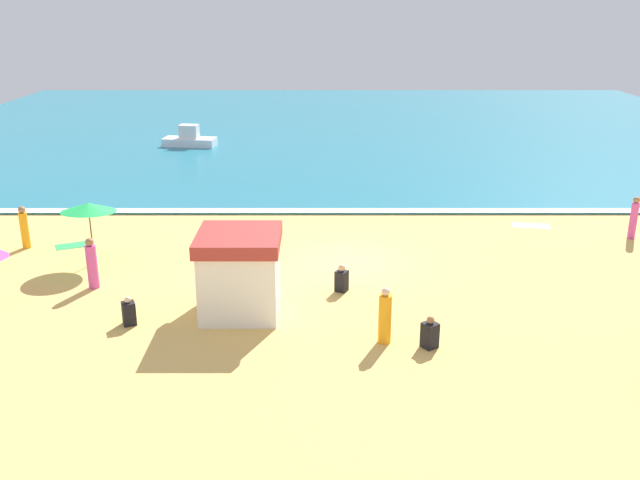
% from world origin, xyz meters
% --- Properties ---
extents(ground_plane, '(60.00, 60.00, 0.00)m').
position_xyz_m(ground_plane, '(0.00, 0.00, 0.00)').
color(ground_plane, '#EDBC60').
extents(ocean_water, '(60.00, 44.00, 0.10)m').
position_xyz_m(ocean_water, '(0.00, 28.00, 0.05)').
color(ocean_water, teal).
rests_on(ocean_water, ground_plane).
extents(wave_breaker_foam, '(57.00, 0.70, 0.01)m').
position_xyz_m(wave_breaker_foam, '(0.00, 6.30, 0.10)').
color(wave_breaker_foam, white).
rests_on(wave_breaker_foam, ocean_water).
extents(lifeguard_cabana, '(2.50, 2.59, 2.58)m').
position_xyz_m(lifeguard_cabana, '(-3.51, -4.31, 1.32)').
color(lifeguard_cabana, white).
rests_on(lifeguard_cabana, ground_plane).
extents(beach_umbrella_0, '(2.46, 2.48, 2.38)m').
position_xyz_m(beach_umbrella_0, '(-9.36, -0.12, 2.15)').
color(beach_umbrella_0, '#4C3823').
rests_on(beach_umbrella_0, ground_plane).
extents(beachgoer_0, '(0.48, 0.48, 1.67)m').
position_xyz_m(beachgoer_0, '(0.76, -6.33, 0.78)').
color(beachgoer_0, orange).
rests_on(beachgoer_0, ground_plane).
extents(beachgoer_1, '(0.39, 0.39, 1.69)m').
position_xyz_m(beachgoer_1, '(-12.52, 1.59, 0.82)').
color(beachgoer_1, orange).
rests_on(beachgoer_1, ground_plane).
extents(beachgoer_2, '(0.31, 0.31, 1.75)m').
position_xyz_m(beachgoer_2, '(11.57, 2.72, 0.85)').
color(beachgoer_2, '#D84CA5').
rests_on(beachgoer_2, ground_plane).
extents(beachgoer_3, '(0.50, 0.50, 1.76)m').
position_xyz_m(beachgoer_3, '(-8.67, -2.38, 0.84)').
color(beachgoer_3, '#D84CA5').
rests_on(beachgoer_3, ground_plane).
extents(beachgoer_4, '(0.54, 0.54, 0.95)m').
position_xyz_m(beachgoer_4, '(2.00, -6.64, 0.41)').
color(beachgoer_4, black).
rests_on(beachgoer_4, ground_plane).
extents(beachgoer_5, '(0.49, 0.49, 0.90)m').
position_xyz_m(beachgoer_5, '(-6.76, -5.19, 0.39)').
color(beachgoer_5, black).
rests_on(beachgoer_5, ground_plane).
extents(beachgoer_6, '(0.49, 0.49, 0.94)m').
position_xyz_m(beachgoer_6, '(-0.34, -2.68, 0.42)').
color(beachgoer_6, black).
rests_on(beachgoer_6, ground_plane).
extents(beach_towel_0, '(1.67, 0.91, 0.01)m').
position_xyz_m(beach_towel_0, '(7.99, 4.37, 0.01)').
color(beach_towel_0, white).
rests_on(beach_towel_0, ground_plane).
extents(beach_towel_1, '(1.41, 1.16, 0.01)m').
position_xyz_m(beach_towel_1, '(-10.85, 1.82, 0.01)').
color(beach_towel_1, green).
rests_on(beach_towel_1, ground_plane).
extents(beach_towel_3, '(1.32, 1.38, 0.01)m').
position_xyz_m(beach_towel_3, '(-4.45, -1.05, 0.01)').
color(beach_towel_3, white).
rests_on(beach_towel_3, ground_plane).
extents(small_boat_0, '(3.52, 1.79, 1.38)m').
position_xyz_m(small_boat_0, '(-9.55, 21.00, 0.54)').
color(small_boat_0, white).
rests_on(small_boat_0, ocean_water).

